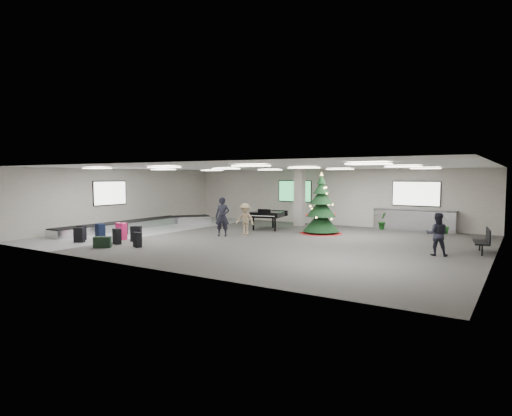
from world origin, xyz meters
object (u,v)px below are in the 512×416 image
Objects in this scene: service_counter at (414,220)px; potted_plant_right at (445,225)px; traveler_b at (245,219)px; grand_piano at (268,214)px; traveler_a at (222,217)px; bench at (484,239)px; christmas_tree at (321,212)px; pink_suitcase at (121,231)px; baggage_carousel at (138,224)px; potted_plant_left at (383,221)px; traveler_bench at (437,234)px.

service_counter reaches higher than potted_plant_right.
service_counter is 2.69× the size of traveler_b.
traveler_a is (-0.48, -3.36, 0.12)m from grand_piano.
traveler_b is at bearing -145.17° from potted_plant_right.
christmas_tree is at bearing 156.52° from bench.
traveler_a is (-10.70, -1.48, 0.40)m from bench.
bench is at bearing -14.68° from christmas_tree.
bench is (13.82, 4.74, 0.14)m from pink_suitcase.
potted_plant_left is (11.33, 6.50, 0.24)m from baggage_carousel.
baggage_carousel is 4.25m from pink_suitcase.
christmas_tree is 6.10m from potted_plant_right.
potted_plant_left reaches higher than baggage_carousel.
traveler_b is at bearing 36.02° from traveler_a.
potted_plant_left is at bearing -179.48° from potted_plant_right.
christmas_tree is at bearing 19.65° from baggage_carousel.
bench is at bearing 4.87° from baggage_carousel.
traveler_bench is at bearing -31.37° from grand_piano.
pink_suitcase is at bearing -169.87° from bench.
traveler_bench is at bearing -83.70° from potted_plant_right.
christmas_tree reaches higher than traveler_b.
traveler_bench reaches higher than potted_plant_right.
service_counter is 2.71× the size of bench.
service_counter is 8.72m from traveler_b.
traveler_a is at bearing 47.93° from pink_suitcase.
bench is (16.44, 1.40, 0.30)m from baggage_carousel.
pink_suitcase is at bearing -133.12° from traveler_b.
traveler_a reaches higher than traveler_b.
traveler_bench reaches higher than baggage_carousel.
potted_plant_left is at bearing 50.20° from pink_suitcase.
traveler_bench reaches higher than service_counter.
christmas_tree is at bearing 46.84° from pink_suitcase.
grand_piano is 6.05m from potted_plant_left.
grand_piano is (3.60, 6.62, 0.42)m from pink_suitcase.
service_counter is at bearing 19.42° from traveler_a.
traveler_a is at bearing -135.89° from christmas_tree.
service_counter is 1.84× the size of grand_piano.
service_counter reaches higher than potted_plant_left.
baggage_carousel is at bearing 176.07° from bench.
traveler_b is (-6.52, -5.79, 0.21)m from service_counter.
bench is 5.54m from potted_plant_right.
traveler_a reaches higher than baggage_carousel.
pink_suitcase is 9.38m from christmas_tree.
traveler_b is at bearing -140.99° from christmas_tree.
traveler_bench is (15.07, 0.04, 0.55)m from baggage_carousel.
christmas_tree is 6.70m from traveler_bench.
traveler_a reaches higher than service_counter.
service_counter reaches higher than baggage_carousel.
potted_plant_right is (11.73, 9.87, 0.05)m from pink_suitcase.
bench is (7.22, -1.89, -0.52)m from christmas_tree.
traveler_a reaches higher than pink_suitcase.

